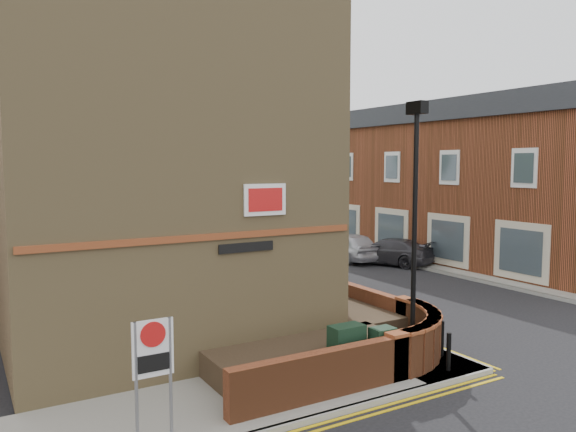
{
  "coord_description": "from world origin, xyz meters",
  "views": [
    {
      "loc": [
        -7.74,
        -8.72,
        4.96
      ],
      "look_at": [
        -0.26,
        4.0,
        3.59
      ],
      "focal_mm": 35.0,
      "sensor_mm": 36.0,
      "label": 1
    }
  ],
  "objects_px": {
    "zone_sign": "(153,358)",
    "silver_car_near": "(251,257)",
    "lamppost": "(414,232)",
    "utility_cabinet_large": "(347,351)"
  },
  "relations": [
    {
      "from": "zone_sign",
      "to": "silver_car_near",
      "type": "distance_m",
      "value": 15.97
    },
    {
      "from": "lamppost",
      "to": "zone_sign",
      "type": "height_order",
      "value": "lamppost"
    },
    {
      "from": "lamppost",
      "to": "zone_sign",
      "type": "bearing_deg",
      "value": -173.93
    },
    {
      "from": "zone_sign",
      "to": "lamppost",
      "type": "bearing_deg",
      "value": 6.07
    },
    {
      "from": "lamppost",
      "to": "silver_car_near",
      "type": "bearing_deg",
      "value": 81.07
    },
    {
      "from": "utility_cabinet_large",
      "to": "zone_sign",
      "type": "height_order",
      "value": "zone_sign"
    },
    {
      "from": "zone_sign",
      "to": "silver_car_near",
      "type": "height_order",
      "value": "zone_sign"
    },
    {
      "from": "lamppost",
      "to": "utility_cabinet_large",
      "type": "height_order",
      "value": "lamppost"
    },
    {
      "from": "lamppost",
      "to": "silver_car_near",
      "type": "relative_size",
      "value": 1.4
    },
    {
      "from": "utility_cabinet_large",
      "to": "zone_sign",
      "type": "relative_size",
      "value": 0.55
    }
  ]
}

